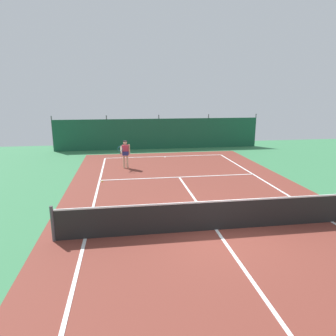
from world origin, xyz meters
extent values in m
plane|color=#387A4C|center=(0.00, 0.00, 0.00)|extent=(36.00, 36.00, 0.00)
cube|color=brown|center=(0.00, 0.00, 0.00)|extent=(11.02, 26.60, 0.01)
cube|color=white|center=(0.00, 11.90, 0.01)|extent=(8.22, 0.10, 0.01)
cube|color=white|center=(-4.11, 0.00, 0.01)|extent=(0.10, 23.80, 0.01)
cube|color=white|center=(4.11, 0.00, 0.01)|extent=(0.10, 23.80, 0.01)
cube|color=white|center=(0.00, 6.40, 0.01)|extent=(8.22, 0.10, 0.01)
cube|color=white|center=(0.00, 0.00, 0.01)|extent=(0.10, 12.80, 0.01)
cube|color=white|center=(0.00, 11.75, 0.01)|extent=(0.10, 0.30, 0.01)
cube|color=black|center=(0.00, 0.00, 0.47)|extent=(9.92, 0.03, 0.95)
cube|color=white|center=(0.00, 0.00, 0.97)|extent=(9.92, 0.04, 0.05)
cylinder|color=#47474C|center=(-5.01, 0.00, 0.55)|extent=(0.10, 0.10, 1.10)
cube|color=#195138|center=(0.00, 15.10, 1.20)|extent=(16.22, 0.06, 2.40)
cylinder|color=#595B60|center=(-8.11, 15.16, 1.35)|extent=(0.08, 0.08, 2.70)
cylinder|color=#595B60|center=(-4.05, 15.16, 1.35)|extent=(0.08, 0.08, 2.70)
cylinder|color=#595B60|center=(0.00, 15.16, 1.35)|extent=(0.08, 0.08, 2.70)
cylinder|color=#595B60|center=(4.05, 15.16, 1.35)|extent=(0.08, 0.08, 2.70)
cylinder|color=#595B60|center=(8.11, 15.16, 1.35)|extent=(0.08, 0.08, 2.70)
cube|color=#234C1E|center=(0.00, 15.70, 0.55)|extent=(14.60, 0.70, 1.10)
cylinder|color=#D8AD8C|center=(-2.65, 8.91, 0.41)|extent=(0.12, 0.12, 0.82)
cylinder|color=#D8AD8C|center=(-2.85, 8.91, 0.41)|extent=(0.12, 0.12, 0.82)
cylinder|color=navy|center=(-2.75, 8.91, 0.90)|extent=(0.40, 0.40, 0.22)
cube|color=#D1384C|center=(-2.75, 8.91, 1.10)|extent=(0.36, 0.21, 0.56)
sphere|color=#D8AD8C|center=(-2.75, 8.91, 1.53)|extent=(0.22, 0.22, 0.22)
cylinder|color=black|center=(-2.75, 8.91, 1.62)|extent=(0.23, 0.23, 0.04)
cylinder|color=#D8AD8C|center=(-2.52, 8.90, 1.13)|extent=(0.09, 0.09, 0.58)
cylinder|color=#D8AD8C|center=(-2.98, 8.79, 1.13)|extent=(0.10, 0.53, 0.41)
cylinder|color=black|center=(-3.04, 8.49, 1.02)|extent=(0.04, 0.27, 0.13)
torus|color=teal|center=(-3.04, 8.49, 1.24)|extent=(0.31, 0.13, 0.29)
sphere|color=#CCDB33|center=(-3.97, 6.13, 0.03)|extent=(0.07, 0.07, 0.07)
camera|label=1|loc=(-2.88, -8.60, 4.25)|focal=32.12mm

